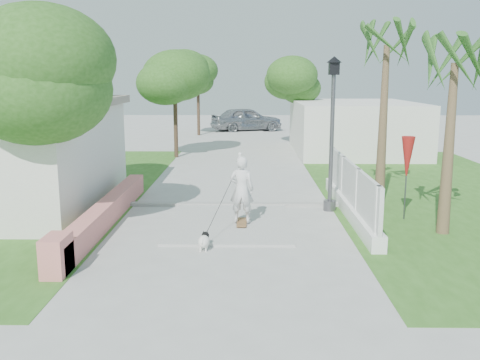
{
  "coord_description": "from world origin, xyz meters",
  "views": [
    {
      "loc": [
        0.47,
        -9.83,
        3.88
      ],
      "look_at": [
        0.27,
        4.5,
        1.1
      ],
      "focal_mm": 40.0,
      "sensor_mm": 36.0,
      "label": 1
    }
  ],
  "objects_px": {
    "skateboarder": "(227,201)",
    "parked_car": "(247,119)",
    "bollard": "(240,166)",
    "patio_umbrella": "(407,159)",
    "dog": "(204,241)",
    "street_lamp": "(332,128)"
  },
  "relations": [
    {
      "from": "patio_umbrella",
      "to": "dog",
      "type": "relative_size",
      "value": 3.93
    },
    {
      "from": "dog",
      "to": "street_lamp",
      "type": "bearing_deg",
      "value": 52.58
    },
    {
      "from": "patio_umbrella",
      "to": "dog",
      "type": "distance_m",
      "value": 6.13
    },
    {
      "from": "dog",
      "to": "parked_car",
      "type": "xyz_separation_m",
      "value": [
        0.91,
        26.98,
        0.65
      ]
    },
    {
      "from": "bollard",
      "to": "skateboarder",
      "type": "relative_size",
      "value": 0.47
    },
    {
      "from": "street_lamp",
      "to": "skateboarder",
      "type": "height_order",
      "value": "street_lamp"
    },
    {
      "from": "bollard",
      "to": "skateboarder",
      "type": "distance_m",
      "value": 6.81
    },
    {
      "from": "parked_car",
      "to": "bollard",
      "type": "bearing_deg",
      "value": 159.18
    },
    {
      "from": "bollard",
      "to": "skateboarder",
      "type": "xyz_separation_m",
      "value": [
        -0.25,
        -6.8,
        0.24
      ]
    },
    {
      "from": "bollard",
      "to": "skateboarder",
      "type": "height_order",
      "value": "skateboarder"
    },
    {
      "from": "bollard",
      "to": "patio_umbrella",
      "type": "relative_size",
      "value": 0.47
    },
    {
      "from": "patio_umbrella",
      "to": "skateboarder",
      "type": "distance_m",
      "value": 5.09
    },
    {
      "from": "street_lamp",
      "to": "bollard",
      "type": "height_order",
      "value": "street_lamp"
    },
    {
      "from": "dog",
      "to": "parked_car",
      "type": "bearing_deg",
      "value": 93.3
    },
    {
      "from": "patio_umbrella",
      "to": "street_lamp",
      "type": "bearing_deg",
      "value": 152.24
    },
    {
      "from": "street_lamp",
      "to": "skateboarder",
      "type": "distance_m",
      "value": 4.06
    },
    {
      "from": "skateboarder",
      "to": "dog",
      "type": "distance_m",
      "value": 1.59
    },
    {
      "from": "street_lamp",
      "to": "patio_umbrella",
      "type": "relative_size",
      "value": 1.93
    },
    {
      "from": "patio_umbrella",
      "to": "dog",
      "type": "bearing_deg",
      "value": -153.07
    },
    {
      "from": "skateboarder",
      "to": "parked_car",
      "type": "distance_m",
      "value": 25.59
    },
    {
      "from": "street_lamp",
      "to": "patio_umbrella",
      "type": "distance_m",
      "value": 2.27
    },
    {
      "from": "skateboarder",
      "to": "parked_car",
      "type": "bearing_deg",
      "value": -83.24
    }
  ]
}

